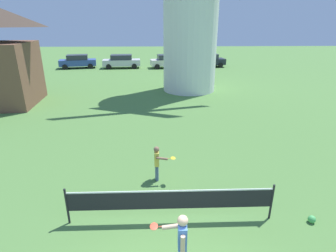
% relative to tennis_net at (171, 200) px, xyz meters
% --- Properties ---
extents(tennis_net, '(5.65, 0.06, 1.10)m').
position_rel_tennis_net_xyz_m(tennis_net, '(0.00, 0.00, 0.00)').
color(tennis_net, black).
rests_on(tennis_net, ground_plane).
extents(player_near, '(0.81, 0.61, 1.51)m').
position_rel_tennis_net_xyz_m(player_near, '(0.15, -1.66, 0.17)').
color(player_near, '#9E937F').
rests_on(player_near, ground_plane).
extents(player_far, '(0.75, 0.48, 1.28)m').
position_rel_tennis_net_xyz_m(player_far, '(-0.36, 2.12, 0.04)').
color(player_far, slate).
rests_on(player_far, ground_plane).
extents(stray_ball, '(0.21, 0.21, 0.21)m').
position_rel_tennis_net_xyz_m(stray_ball, '(3.90, -0.22, -0.58)').
color(stray_ball, '#4CB259').
rests_on(stray_ball, ground_plane).
extents(parked_car_blue, '(4.46, 2.52, 1.56)m').
position_rel_tennis_net_xyz_m(parked_car_blue, '(-9.94, 27.20, 0.12)').
color(parked_car_blue, '#334C99').
rests_on(parked_car_blue, ground_plane).
extents(parked_car_silver, '(4.53, 2.16, 1.56)m').
position_rel_tennis_net_xyz_m(parked_car_silver, '(-4.69, 27.06, 0.12)').
color(parked_car_silver, silver).
rests_on(parked_car_silver, ground_plane).
extents(parked_car_cream, '(4.12, 2.36, 1.56)m').
position_rel_tennis_net_xyz_m(parked_car_cream, '(0.76, 27.02, 0.12)').
color(parked_car_cream, silver).
rests_on(parked_car_cream, ground_plane).
extents(parked_car_black, '(4.52, 2.42, 1.56)m').
position_rel_tennis_net_xyz_m(parked_car_black, '(5.70, 27.47, 0.12)').
color(parked_car_black, '#1E232D').
rests_on(parked_car_black, ground_plane).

